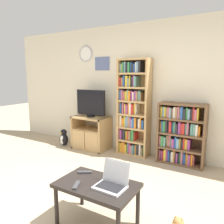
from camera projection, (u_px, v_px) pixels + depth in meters
ground_plane at (72, 209)px, 2.63m from camera, size 18.00×18.00×0.00m
wall_back at (145, 90)px, 4.33m from camera, size 6.95×0.09×2.60m
tv_stand at (91, 132)px, 4.76m from camera, size 0.76×0.51×0.71m
television at (91, 103)px, 4.64m from camera, size 0.70×0.18×0.58m
bookshelf_tall at (133, 109)px, 4.33m from camera, size 0.63×0.29×1.91m
bookshelf_short at (180, 134)px, 3.91m from camera, size 0.82×0.31×1.11m
coffee_table at (97, 189)px, 2.29m from camera, size 0.84×0.52×0.48m
laptop at (113, 181)px, 2.21m from camera, size 0.31×0.28×0.25m
remote_near_laptop at (76, 185)px, 2.22m from camera, size 0.11×0.16×0.02m
remote_far_from_laptop at (85, 172)px, 2.52m from camera, size 0.16×0.12×0.02m
penguin_figurine at (64, 138)px, 4.99m from camera, size 0.20×0.18×0.38m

